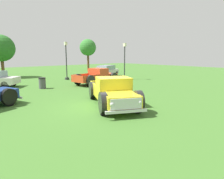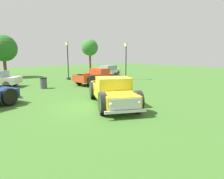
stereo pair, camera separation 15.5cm
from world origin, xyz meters
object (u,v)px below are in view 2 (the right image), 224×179
(pickup_truck_behind_right, at_px, (100,76))
(lamp_post_near, at_px, (126,60))
(lamp_post_far, at_px, (68,60))
(oak_tree_center, at_px, (90,48))
(sedan_distant_b, at_px, (107,71))
(trash_can, at_px, (44,83))
(oak_tree_west, at_px, (3,48))
(pickup_truck_foreground, at_px, (114,93))

(pickup_truck_behind_right, xyz_separation_m, lamp_post_near, (4.04, 0.40, 1.48))
(pickup_truck_behind_right, xyz_separation_m, lamp_post_far, (-0.98, 4.75, 1.54))
(pickup_truck_behind_right, height_order, oak_tree_center, oak_tree_center)
(sedan_distant_b, bearing_deg, oak_tree_center, 68.82)
(sedan_distant_b, xyz_separation_m, trash_can, (-10.10, -3.70, -0.29))
(trash_can, bearing_deg, lamp_post_near, -2.02)
(sedan_distant_b, height_order, oak_tree_west, oak_tree_west)
(pickup_truck_foreground, bearing_deg, sedan_distant_b, 52.10)
(trash_can, bearing_deg, lamp_post_far, 41.56)
(pickup_truck_foreground, distance_m, oak_tree_west, 19.85)
(pickup_truck_foreground, bearing_deg, lamp_post_near, 42.27)
(pickup_truck_foreground, distance_m, pickup_truck_behind_right, 9.06)
(pickup_truck_foreground, distance_m, lamp_post_far, 13.08)
(lamp_post_near, xyz_separation_m, oak_tree_west, (-10.02, 11.55, 1.43))
(lamp_post_far, height_order, trash_can, lamp_post_far)
(pickup_truck_behind_right, bearing_deg, trash_can, 172.42)
(oak_tree_center, bearing_deg, oak_tree_west, -172.50)
(sedan_distant_b, distance_m, lamp_post_near, 4.32)
(trash_can, bearing_deg, oak_tree_center, 43.59)
(pickup_truck_foreground, height_order, sedan_distant_b, pickup_truck_foreground)
(lamp_post_near, height_order, trash_can, lamp_post_near)
(pickup_truck_behind_right, bearing_deg, oak_tree_west, 116.60)
(pickup_truck_foreground, distance_m, oak_tree_center, 25.34)
(trash_can, xyz_separation_m, oak_tree_center, (13.74, 13.08, 3.58))
(pickup_truck_foreground, relative_size, trash_can, 5.94)
(pickup_truck_behind_right, xyz_separation_m, trash_can, (-5.51, 0.73, -0.25))
(lamp_post_far, bearing_deg, pickup_truck_behind_right, -78.28)
(lamp_post_near, bearing_deg, oak_tree_center, 72.68)
(sedan_distant_b, bearing_deg, pickup_truck_foreground, -127.90)
(lamp_post_far, bearing_deg, oak_tree_west, 124.78)
(lamp_post_near, height_order, lamp_post_far, lamp_post_far)
(trash_can, xyz_separation_m, oak_tree_west, (-0.47, 11.21, 3.15))
(pickup_truck_foreground, distance_m, sedan_distant_b, 15.33)
(oak_tree_center, bearing_deg, lamp_post_far, -135.46)
(lamp_post_far, xyz_separation_m, oak_tree_center, (9.21, 9.06, 1.78))
(sedan_distant_b, xyz_separation_m, oak_tree_center, (3.64, 9.38, 3.29))
(lamp_post_far, xyz_separation_m, trash_can, (-4.53, -4.02, -1.80))
(trash_can, relative_size, oak_tree_center, 0.17)
(pickup_truck_behind_right, xyz_separation_m, oak_tree_west, (-5.98, 11.94, 2.90))
(lamp_post_near, relative_size, trash_can, 4.43)
(lamp_post_near, relative_size, lamp_post_far, 0.97)
(sedan_distant_b, distance_m, oak_tree_center, 10.59)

